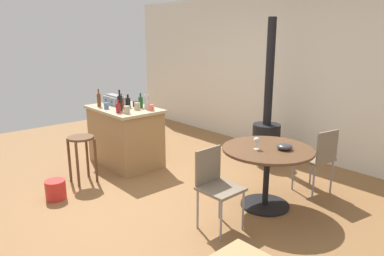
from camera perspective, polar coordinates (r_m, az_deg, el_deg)
ground_plane at (r=4.97m, az=-5.53°, el=-9.47°), size 8.80×8.80×0.00m
back_wall at (r=6.49m, az=13.76°, el=8.28°), size 8.00×0.10×2.70m
kitchen_island at (r=5.81m, az=-10.46°, el=-1.22°), size 1.20×0.78×0.91m
wooden_stool at (r=5.23m, az=-17.01°, el=-3.08°), size 0.36×0.36×0.66m
dining_table at (r=4.36m, az=11.75°, el=-5.25°), size 1.06×1.06×0.73m
folding_chair_near at (r=3.85m, az=3.79°, el=-8.57°), size 0.41×0.41×0.86m
folding_chair_far at (r=4.89m, az=19.30°, el=-4.17°), size 0.47×0.47×0.87m
wood_stove at (r=5.87m, az=11.66°, el=-0.35°), size 0.44×0.45×2.27m
toolbox at (r=5.99m, az=-12.11°, el=4.36°), size 0.38×0.22×0.15m
bottle_0 at (r=5.70m, az=-10.05°, el=4.00°), size 0.07×0.07×0.20m
bottle_1 at (r=5.85m, az=-14.46°, el=4.34°), size 0.06×0.06×0.28m
bottle_2 at (r=5.32m, az=-11.54°, el=3.12°), size 0.07×0.07×0.19m
bottle_3 at (r=5.64m, az=-8.09°, el=4.08°), size 0.07×0.07×0.23m
bottle_4 at (r=5.64m, az=-11.03°, el=3.93°), size 0.07×0.07×0.22m
bottle_5 at (r=5.55m, az=-7.17°, el=4.20°), size 0.07×0.07×0.30m
bottle_6 at (r=5.44m, az=-11.30°, el=3.91°), size 0.07×0.07×0.32m
cup_0 at (r=5.26m, az=-10.22°, el=2.84°), size 0.12×0.09×0.11m
cup_1 at (r=5.43m, az=-6.45°, el=3.22°), size 0.12×0.09×0.09m
cup_2 at (r=5.50m, az=-8.64°, el=3.41°), size 0.12×0.09×0.11m
cup_3 at (r=5.76m, az=-8.90°, el=3.79°), size 0.12×0.09×0.09m
cup_4 at (r=5.65m, az=-13.34°, el=3.41°), size 0.11×0.07×0.09m
wine_glass at (r=4.21m, az=10.15°, el=-1.93°), size 0.07×0.07×0.14m
serving_bowl at (r=4.29m, az=14.38°, el=-2.86°), size 0.18×0.18×0.07m
plastic_bucket at (r=4.92m, az=-20.70°, el=-9.08°), size 0.25×0.25×0.25m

